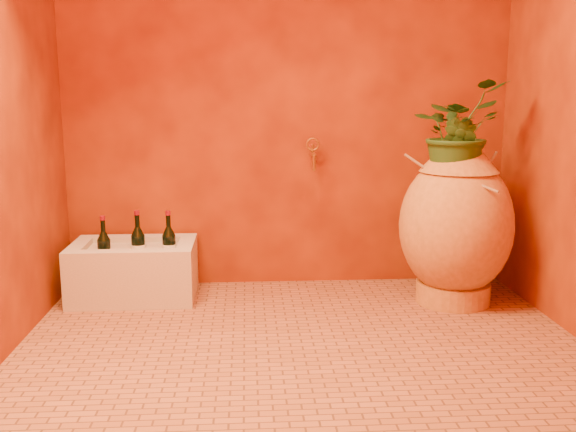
{
  "coord_description": "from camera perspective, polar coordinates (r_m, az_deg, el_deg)",
  "views": [
    {
      "loc": [
        -0.24,
        -2.64,
        1.09
      ],
      "look_at": [
        -0.04,
        0.35,
        0.52
      ],
      "focal_mm": 40.0,
      "sensor_mm": 36.0,
      "label": 1
    }
  ],
  "objects": [
    {
      "name": "stone_basin",
      "position": [
        3.58,
        -13.52,
        -4.81
      ],
      "size": [
        0.66,
        0.45,
        0.3
      ],
      "rotation": [
        0.0,
        0.0,
        0.0
      ],
      "color": "beige",
      "rests_on": "floor"
    },
    {
      "name": "wine_bottle_b",
      "position": [
        3.53,
        -10.52,
        -2.7
      ],
      "size": [
        0.08,
        0.08,
        0.31
      ],
      "color": "black",
      "rests_on": "stone_basin"
    },
    {
      "name": "amphora",
      "position": [
        3.45,
        14.7,
        -0.77
      ],
      "size": [
        0.76,
        0.76,
        0.84
      ],
      "rotation": [
        0.0,
        0.0,
        0.36
      ],
      "color": "#C48337",
      "rests_on": "floor"
    },
    {
      "name": "floor",
      "position": [
        2.87,
        1.29,
        -11.51
      ],
      "size": [
        2.5,
        2.5,
        0.0
      ],
      "primitive_type": "plane",
      "color": "brown",
      "rests_on": "ground"
    },
    {
      "name": "wine_bottle_c",
      "position": [
        3.53,
        -16.02,
        -3.02
      ],
      "size": [
        0.07,
        0.07,
        0.29
      ],
      "color": "black",
      "rests_on": "stone_basin"
    },
    {
      "name": "plant_side",
      "position": [
        3.32,
        14.83,
        5.55
      ],
      "size": [
        0.24,
        0.25,
        0.35
      ],
      "primitive_type": "imported",
      "rotation": [
        0.0,
        0.0,
        -0.92
      ],
      "color": "#1F4619",
      "rests_on": "amphora"
    },
    {
      "name": "wall_back",
      "position": [
        3.66,
        -0.02,
        13.32
      ],
      "size": [
        2.5,
        0.02,
        2.5
      ],
      "primitive_type": "cube",
      "color": "#551504",
      "rests_on": "ground"
    },
    {
      "name": "wall_tap",
      "position": [
        3.59,
        2.23,
        5.67
      ],
      "size": [
        0.08,
        0.16,
        0.18
      ],
      "color": "olive",
      "rests_on": "wall_back"
    },
    {
      "name": "plant_main",
      "position": [
        3.4,
        14.8,
        7.31
      ],
      "size": [
        0.6,
        0.59,
        0.51
      ],
      "primitive_type": "imported",
      "rotation": [
        0.0,
        0.0,
        0.62
      ],
      "color": "#1F4619",
      "rests_on": "amphora"
    },
    {
      "name": "wine_bottle_a",
      "position": [
        3.54,
        -13.16,
        -2.71
      ],
      "size": [
        0.08,
        0.08,
        0.31
      ],
      "color": "black",
      "rests_on": "stone_basin"
    }
  ]
}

